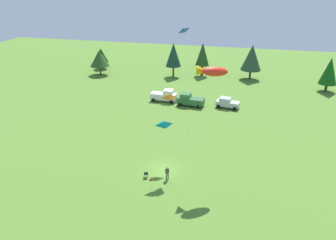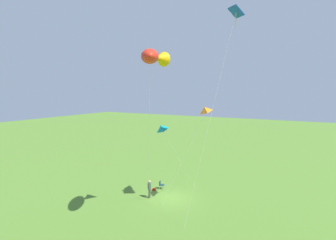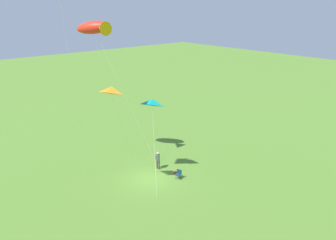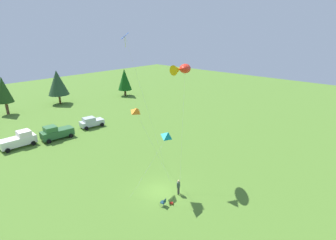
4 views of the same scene
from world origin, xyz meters
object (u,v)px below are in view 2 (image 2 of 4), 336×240
object	(u,v)px
kite_large_fish	(153,57)
kite_diamond_blue	(234,19)
kite_delta_orange	(204,110)
kite_delta_teal	(161,128)
backpack_on_grass	(154,189)
person_kite_flyer	(149,188)
folding_chair	(161,184)

from	to	relation	value
kite_large_fish	kite_diamond_blue	size ratio (longest dim) A/B	0.81
kite_delta_orange	kite_delta_teal	bearing A→B (deg)	-83.86
backpack_on_grass	kite_delta_teal	distance (m)	7.08
backpack_on_grass	kite_delta_teal	xyz separation A→B (m)	(1.25, 1.60, 6.78)
kite_delta_orange	kite_delta_teal	size ratio (longest dim) A/B	1.25
person_kite_flyer	kite_diamond_blue	xyz separation A→B (m)	(0.23, 7.95, 14.80)
kite_large_fish	kite_delta_orange	world-z (taller)	kite_large_fish
backpack_on_grass	kite_delta_teal	size ratio (longest dim) A/B	0.04
person_kite_flyer	kite_delta_orange	size ratio (longest dim) A/B	0.19
backpack_on_grass	kite_diamond_blue	world-z (taller)	kite_diamond_blue
kite_large_fish	kite_delta_teal	size ratio (longest dim) A/B	1.85
kite_delta_teal	backpack_on_grass	bearing A→B (deg)	-127.89
person_kite_flyer	folding_chair	world-z (taller)	person_kite_flyer
person_kite_flyer	kite_large_fish	distance (m)	12.95
folding_chair	kite_delta_teal	world-z (taller)	kite_delta_teal
person_kite_flyer	folding_chair	bearing A→B (deg)	82.32
person_kite_flyer	folding_chair	xyz separation A→B (m)	(-2.60, -0.23, -0.53)
folding_chair	kite_diamond_blue	world-z (taller)	kite_diamond_blue
backpack_on_grass	kite_delta_orange	world-z (taller)	kite_delta_orange
backpack_on_grass	kite_delta_teal	bearing A→B (deg)	52.11
folding_chair	kite_large_fish	size ratio (longest dim) A/B	0.06
kite_delta_orange	kite_diamond_blue	bearing A→B (deg)	65.86
folding_chair	kite_diamond_blue	distance (m)	17.61
kite_diamond_blue	folding_chair	bearing A→B (deg)	-109.07
kite_large_fish	kite_diamond_blue	distance (m)	6.96
kite_large_fish	kite_delta_teal	world-z (taller)	kite_large_fish
folding_chair	backpack_on_grass	bearing A→B (deg)	-131.41
kite_delta_orange	kite_delta_teal	distance (m)	4.58
folding_chair	kite_delta_orange	world-z (taller)	kite_delta_orange
folding_chair	kite_large_fish	distance (m)	14.53
backpack_on_grass	kite_diamond_blue	distance (m)	18.02
folding_chair	kite_delta_teal	xyz separation A→B (m)	(2.02, 1.21, 6.41)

